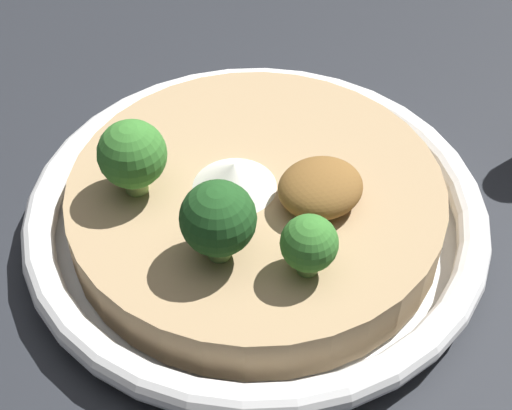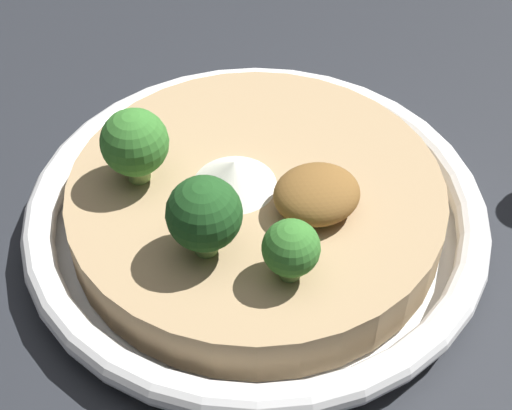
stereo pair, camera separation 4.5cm
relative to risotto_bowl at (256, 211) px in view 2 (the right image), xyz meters
The scene contains 7 objects.
ground_plane 0.02m from the risotto_bowl, ahead, with size 6.00×6.00×0.00m, color #23262B.
risotto_bowl is the anchor object (origin of this frame).
cheese_sprinkle 0.03m from the risotto_bowl, 151.24° to the left, with size 0.05×0.05×0.02m.
crispy_onion_garnish 0.05m from the risotto_bowl, 51.61° to the right, with size 0.05×0.04×0.02m.
broccoli_left 0.07m from the risotto_bowl, 141.31° to the right, with size 0.04×0.04×0.05m.
broccoli_front 0.08m from the risotto_bowl, 97.69° to the right, with size 0.03×0.03×0.04m.
broccoli_back_left 0.08m from the risotto_bowl, 151.26° to the left, with size 0.04×0.04×0.05m.
Camera 2 is at (-0.12, -0.29, 0.35)m, focal length 55.00 mm.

